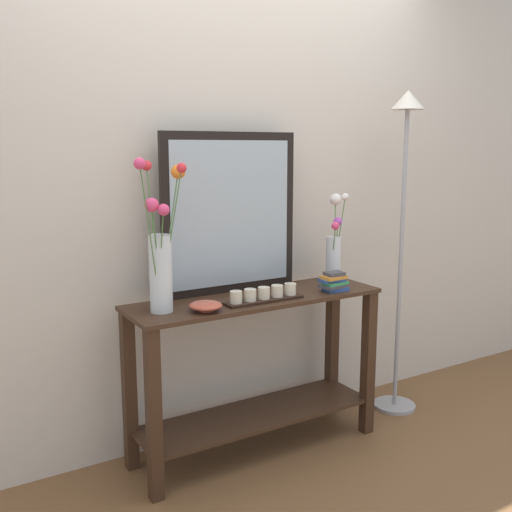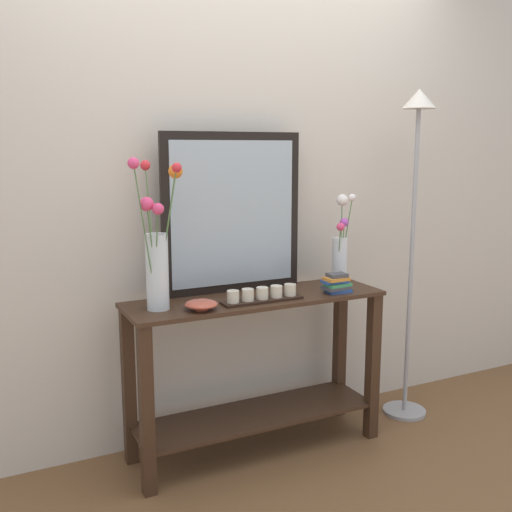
# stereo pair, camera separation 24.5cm
# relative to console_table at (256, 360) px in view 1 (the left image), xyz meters

# --- Properties ---
(ground_plane) EXTENTS (7.00, 6.00, 0.02)m
(ground_plane) POSITION_rel_console_table_xyz_m (0.00, 0.00, -0.48)
(ground_plane) COLOR brown
(wall_back) EXTENTS (6.40, 0.08, 2.70)m
(wall_back) POSITION_rel_console_table_xyz_m (0.00, 0.31, 0.88)
(wall_back) COLOR beige
(wall_back) RESTS_ON ground
(console_table) EXTENTS (1.26, 0.38, 0.78)m
(console_table) POSITION_rel_console_table_xyz_m (0.00, 0.00, 0.00)
(console_table) COLOR #382316
(console_table) RESTS_ON ground
(mirror_leaning) EXTENTS (0.72, 0.03, 0.78)m
(mirror_leaning) POSITION_rel_console_table_xyz_m (-0.05, 0.16, 0.70)
(mirror_leaning) COLOR black
(mirror_leaning) RESTS_ON console_table
(tall_vase_left) EXTENTS (0.27, 0.24, 0.66)m
(tall_vase_left) POSITION_rel_console_table_xyz_m (-0.48, -0.01, 0.56)
(tall_vase_left) COLOR silver
(tall_vase_left) RESTS_ON console_table
(vase_right) EXTENTS (0.14, 0.12, 0.47)m
(vase_right) POSITION_rel_console_table_xyz_m (0.52, 0.07, 0.50)
(vase_right) COLOR silver
(vase_right) RESTS_ON console_table
(candle_tray) EXTENTS (0.39, 0.09, 0.07)m
(candle_tray) POSITION_rel_console_table_xyz_m (-0.01, -0.09, 0.34)
(candle_tray) COLOR black
(candle_tray) RESTS_ON console_table
(decorative_bowl) EXTENTS (0.15, 0.15, 0.05)m
(decorative_bowl) POSITION_rel_console_table_xyz_m (-0.32, -0.10, 0.34)
(decorative_bowl) COLOR #B24C38
(decorative_bowl) RESTS_ON console_table
(book_stack) EXTENTS (0.14, 0.10, 0.10)m
(book_stack) POSITION_rel_console_table_xyz_m (0.39, -0.10, 0.36)
(book_stack) COLOR #2D519E
(book_stack) RESTS_ON console_table
(floor_lamp) EXTENTS (0.24, 0.24, 1.78)m
(floor_lamp) POSITION_rel_console_table_xyz_m (0.94, -0.01, 0.74)
(floor_lamp) COLOR #9E9EA3
(floor_lamp) RESTS_ON ground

